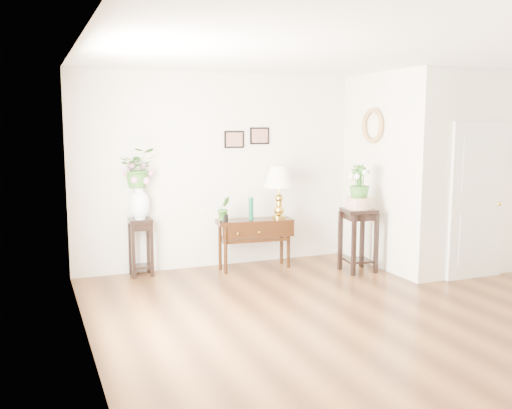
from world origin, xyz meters
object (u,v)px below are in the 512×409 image
plant_stand_b (358,240)px  table_lamp (279,194)px  plant_stand_a (141,247)px  console_table (255,244)px

plant_stand_b → table_lamp: bearing=143.7°
table_lamp → plant_stand_a: bearing=173.3°
plant_stand_a → table_lamp: bearing=-6.7°
console_table → plant_stand_b: size_ratio=1.21×
table_lamp → plant_stand_b: (0.92, -0.68, -0.62)m
table_lamp → plant_stand_b: 1.30m
console_table → table_lamp: bearing=6.7°
console_table → table_lamp: (0.38, 0.00, 0.71)m
plant_stand_b → console_table: bearing=152.5°
table_lamp → plant_stand_b: bearing=-36.3°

